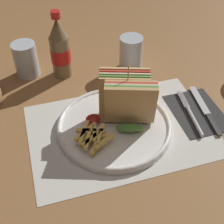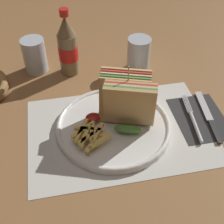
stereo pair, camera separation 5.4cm
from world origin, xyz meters
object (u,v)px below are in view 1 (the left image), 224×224
(knife, at_px, (205,110))
(glass_far, at_px, (26,60))
(club_sandwich, at_px, (127,100))
(glass_near, at_px, (131,53))
(fork, at_px, (192,116))
(coke_bottle_near, at_px, (60,49))
(plate_main, at_px, (114,126))

(knife, height_order, glass_far, glass_far)
(club_sandwich, xyz_separation_m, glass_near, (0.09, 0.23, -0.03))
(glass_far, bearing_deg, club_sandwich, -52.50)
(fork, height_order, coke_bottle_near, coke_bottle_near)
(plate_main, bearing_deg, fork, -6.45)
(club_sandwich, bearing_deg, glass_near, 68.37)
(club_sandwich, height_order, coke_bottle_near, coke_bottle_near)
(plate_main, height_order, glass_near, glass_near)
(plate_main, xyz_separation_m, coke_bottle_near, (-0.08, 0.27, 0.08))
(glass_far, bearing_deg, plate_main, -58.43)
(glass_near, distance_m, glass_far, 0.31)
(plate_main, relative_size, glass_near, 2.73)
(club_sandwich, relative_size, glass_near, 1.53)
(plate_main, height_order, fork, plate_main)
(plate_main, xyz_separation_m, glass_near, (0.13, 0.24, 0.04))
(glass_far, bearing_deg, coke_bottle_near, -16.35)
(fork, relative_size, knife, 0.90)
(coke_bottle_near, bearing_deg, club_sandwich, -65.20)
(knife, distance_m, coke_bottle_near, 0.44)
(knife, bearing_deg, glass_far, 151.55)
(plate_main, height_order, coke_bottle_near, coke_bottle_near)
(fork, distance_m, glass_far, 0.51)
(club_sandwich, distance_m, knife, 0.23)
(glass_near, bearing_deg, glass_far, 169.72)
(fork, bearing_deg, glass_far, 147.16)
(club_sandwich, height_order, knife, club_sandwich)
(fork, relative_size, glass_far, 1.66)
(coke_bottle_near, xyz_separation_m, glass_near, (0.21, -0.03, -0.04))
(plate_main, xyz_separation_m, knife, (0.25, -0.01, -0.00))
(club_sandwich, xyz_separation_m, fork, (0.17, -0.04, -0.07))
(coke_bottle_near, relative_size, glass_far, 1.94)
(club_sandwich, relative_size, coke_bottle_near, 0.79)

